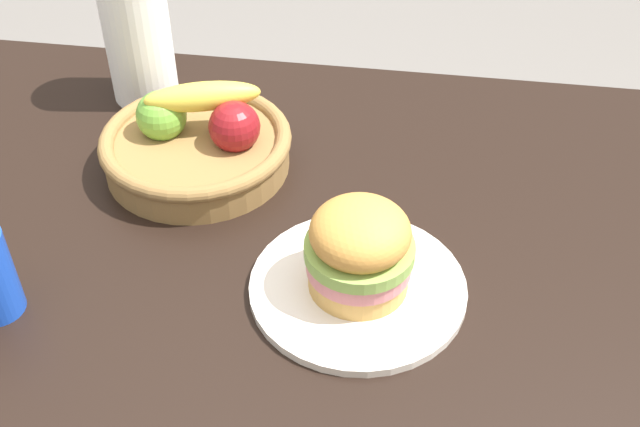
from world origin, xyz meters
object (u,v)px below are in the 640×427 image
fruit_basket (197,142)px  paper_towel_roll (137,32)px  plate (358,287)px  sandwich (359,249)px

fruit_basket → paper_towel_roll: size_ratio=1.21×
plate → fruit_basket: 0.36m
plate → paper_towel_roll: bearing=135.3°
fruit_basket → paper_towel_roll: paper_towel_roll is taller
plate → sandwich: (0.00, 0.00, 0.07)m
fruit_basket → paper_towel_roll: bearing=128.2°
sandwich → paper_towel_roll: (-0.42, 0.41, 0.05)m
sandwich → paper_towel_roll: size_ratio=0.57×
sandwich → paper_towel_roll: paper_towel_roll is taller
plate → fruit_basket: size_ratio=0.96×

